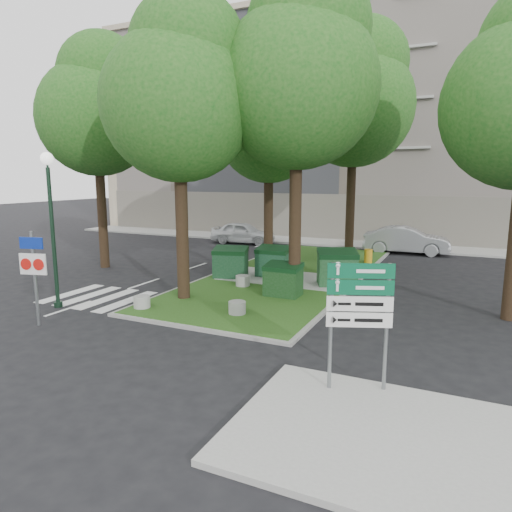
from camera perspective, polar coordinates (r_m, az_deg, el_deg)
The scene contains 25 objects.
ground at distance 14.03m, azimuth -9.58°, elevation -8.70°, with size 120.00×120.00×0.00m, color black.
median_island at distance 20.67m, azimuth 4.24°, elevation -2.32°, with size 6.00×16.00×0.12m, color #274C15.
median_kerb at distance 20.67m, azimuth 4.24°, elevation -2.35°, with size 6.30×16.30×0.10m, color gray.
sidewalk_corner at distance 8.68m, azimuth 15.02°, elevation -20.89°, with size 5.00×4.00×0.12m, color #999993.
building_sidewalk at distance 30.68m, azimuth 10.36°, elevation 1.60°, with size 42.00×3.00×0.12m, color #999993.
zebra_crossing at distance 17.40m, azimuth -17.02°, elevation -5.29°, with size 5.00×3.00×0.01m, color silver.
apartment_building at distance 37.83m, azimuth 13.76°, elevation 15.11°, with size 41.00×12.00×16.00m, color tan.
tree_median_near_left at distance 16.45m, azimuth -9.32°, elevation 19.87°, with size 5.20×5.20×10.53m.
tree_median_near_right at distance 16.78m, azimuth 5.58°, elevation 22.07°, with size 5.60×5.60×11.46m.
tree_median_mid at distance 21.84m, azimuth 1.91°, elevation 16.62°, with size 4.80×4.80×9.99m.
tree_median_far at distance 23.87m, azimuth 12.45°, elevation 19.08°, with size 5.80×5.80×11.93m.
tree_street_left at distance 23.55m, azimuth -19.12°, elevation 17.26°, with size 5.40×5.40×11.00m.
dumpster_a at distance 19.74m, azimuth -3.20°, elevation -0.82°, with size 1.65×1.35×1.34m.
dumpster_b at distance 19.93m, azimuth 2.19°, elevation -0.71°, with size 1.49×1.09×1.33m.
dumpster_c at distance 16.73m, azimuth 3.40°, elevation -2.98°, with size 1.32×0.93×1.23m.
dumpster_d at distance 18.60m, azimuth 10.11°, elevation -1.45°, with size 1.88×1.63×1.46m.
bollard_left at distance 15.76m, azimuth -14.07°, elevation -5.57°, with size 0.55×0.55×0.39m, color #999994.
bollard_right at distance 14.65m, azimuth -2.37°, elevation -6.45°, with size 0.55×0.55×0.40m, color gray.
bollard_mid at distance 18.26m, azimuth -1.65°, elevation -3.09°, with size 0.58×0.58×0.41m, color gray.
litter_bin at distance 23.65m, azimuth 13.86°, elevation -0.01°, with size 0.40×0.40×0.70m, color #C48E17.
street_lamp at distance 16.68m, azimuth -24.24°, elevation 5.08°, with size 0.42×0.42×5.23m.
traffic_sign_pole at distance 15.01m, azimuth -26.02°, elevation -1.09°, with size 0.84×0.26×2.87m.
directional_sign at distance 9.44m, azimuth 12.80°, elevation -6.16°, with size 1.25×0.52×2.65m.
car_white at distance 30.38m, azimuth -1.64°, elevation 2.94°, with size 1.71×4.24×1.44m, color silver.
car_silver at distance 27.77m, azimuth 18.31°, elevation 1.90°, with size 1.67×4.78×1.57m, color #919498.
Camera 1 is at (7.63, -10.89, 4.47)m, focal length 32.00 mm.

